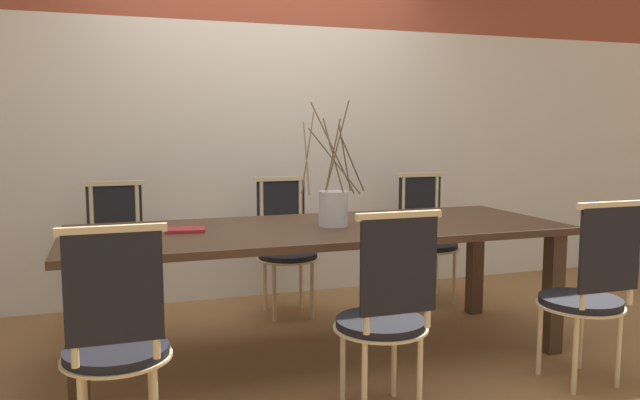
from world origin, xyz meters
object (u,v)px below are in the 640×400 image
(chair_near_center, at_px, (589,290))
(vase_centerpiece, at_px, (333,206))
(chair_far_center, at_px, (427,235))
(book_stack, at_px, (185,230))
(dining_table, at_px, (320,241))

(chair_near_center, xyz_separation_m, vase_centerpiece, (-1.07, 0.83, 0.37))
(chair_far_center, relative_size, book_stack, 4.22)
(dining_table, bearing_deg, book_stack, 175.04)
(chair_far_center, bearing_deg, vase_centerpiece, 38.99)
(chair_far_center, xyz_separation_m, book_stack, (-1.88, -0.78, 0.26))
(chair_far_center, distance_m, book_stack, 2.05)
(book_stack, bearing_deg, dining_table, -4.96)
(dining_table, bearing_deg, chair_far_center, 36.58)
(chair_far_center, xyz_separation_m, vase_centerpiece, (-1.07, -0.86, 0.37))
(chair_near_center, height_order, chair_far_center, same)
(chair_near_center, relative_size, vase_centerpiece, 1.35)
(chair_near_center, height_order, book_stack, chair_near_center)
(vase_centerpiece, distance_m, book_stack, 0.83)
(dining_table, height_order, vase_centerpiece, vase_centerpiece)
(dining_table, relative_size, book_stack, 12.26)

